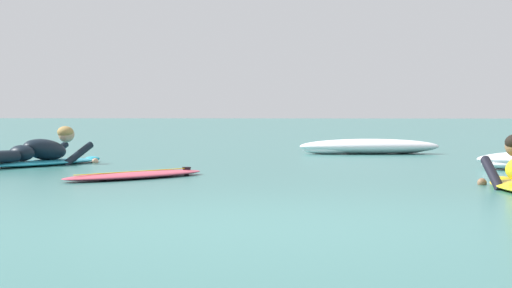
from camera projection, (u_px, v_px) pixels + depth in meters
ground_plane at (299, 154)px, 16.27m from camera, size 120.00×120.00×0.00m
surfer_far at (37, 155)px, 12.89m from camera, size 1.46×2.43×0.54m
drifting_surfboard at (136, 175)px, 10.57m from camera, size 1.50×1.80×0.16m
whitewater_front at (369, 147)px, 16.26m from camera, size 2.27×0.91×0.24m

